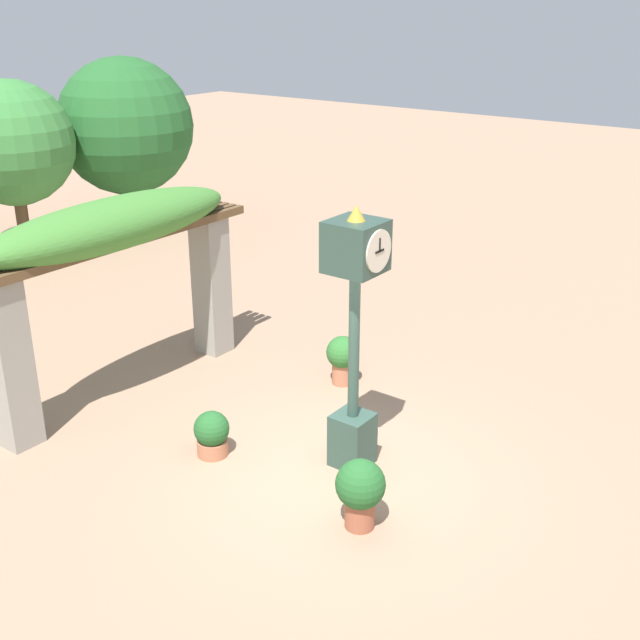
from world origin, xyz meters
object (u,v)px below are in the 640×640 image
Objects in this scene: potted_plant_near_left at (212,433)px; potted_plant_near_right at (360,489)px; pedestal_clock at (354,326)px; potted_plant_far_left at (343,357)px.

potted_plant_near_right is at bearing -92.91° from potted_plant_near_left.
pedestal_clock is at bearing 38.18° from potted_plant_near_right.
pedestal_clock reaches higher than potted_plant_far_left.
pedestal_clock is 4.04× the size of potted_plant_near_right.
potted_plant_far_left is at bearing 38.19° from pedestal_clock.
potted_plant_near_right is (-0.12, -2.34, 0.17)m from potted_plant_near_left.
potted_plant_near_right is (-1.01, -0.79, -1.39)m from pedestal_clock.
potted_plant_near_left is 0.74× the size of potted_plant_near_right.
pedestal_clock is at bearing -60.12° from potted_plant_near_left.
pedestal_clock is 4.37× the size of potted_plant_far_left.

